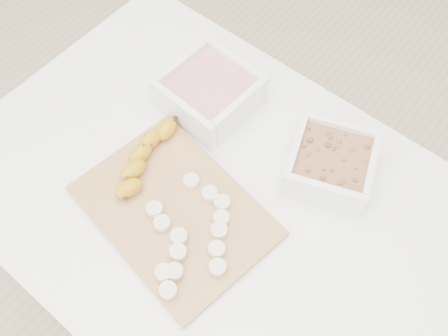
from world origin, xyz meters
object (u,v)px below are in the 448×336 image
Objects in this scene: bowl_granola at (331,163)px; banana at (144,158)px; bowl_yogurt at (210,92)px; table at (215,215)px; cutting_board at (175,211)px.

banana is (-0.29, -0.22, -0.01)m from bowl_granola.
bowl_granola is at bearing 3.55° from bowl_yogurt.
table is 5.18× the size of banana.
banana is (-0.11, 0.04, 0.02)m from cutting_board.
banana is at bearing -164.98° from table.
bowl_yogurt is 0.20m from banana.
bowl_granola is 0.36m from banana.
table is 2.85× the size of cutting_board.
cutting_board is 1.82× the size of banana.
table is at bearing -47.77° from bowl_yogurt.
bowl_yogurt reaches higher than banana.
bowl_yogurt is 0.29m from bowl_granola.
banana reaches higher than cutting_board.
bowl_granola is at bearing 34.23° from banana.
bowl_yogurt is 0.26m from cutting_board.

